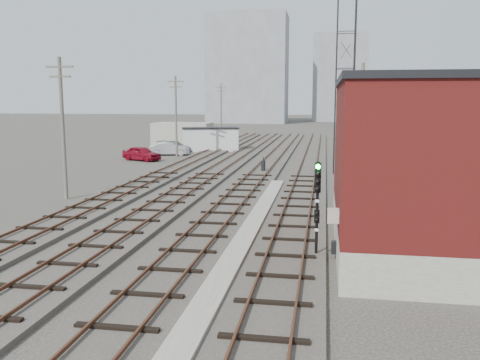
% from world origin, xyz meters
% --- Properties ---
extents(ground, '(320.00, 320.00, 0.00)m').
position_xyz_m(ground, '(0.00, 60.00, 0.00)').
color(ground, '#282621').
rests_on(ground, ground).
extents(track_right, '(3.20, 90.00, 0.39)m').
position_xyz_m(track_right, '(2.50, 39.00, 0.11)').
color(track_right, '#332D28').
rests_on(track_right, ground).
extents(track_mid_right, '(3.20, 90.00, 0.39)m').
position_xyz_m(track_mid_right, '(-1.50, 39.00, 0.11)').
color(track_mid_right, '#332D28').
rests_on(track_mid_right, ground).
extents(track_mid_left, '(3.20, 90.00, 0.39)m').
position_xyz_m(track_mid_left, '(-5.50, 39.00, 0.11)').
color(track_mid_left, '#332D28').
rests_on(track_mid_left, ground).
extents(track_left, '(3.20, 90.00, 0.39)m').
position_xyz_m(track_left, '(-9.50, 39.00, 0.11)').
color(track_left, '#332D28').
rests_on(track_left, ground).
extents(platform_curb, '(0.90, 28.00, 0.26)m').
position_xyz_m(platform_curb, '(0.50, 14.00, 0.13)').
color(platform_curb, gray).
rests_on(platform_curb, ground).
extents(brick_building, '(6.54, 12.20, 7.22)m').
position_xyz_m(brick_building, '(7.50, 12.00, 3.63)').
color(brick_building, gray).
rests_on(brick_building, ground).
extents(lattice_tower, '(1.60, 1.60, 15.00)m').
position_xyz_m(lattice_tower, '(5.50, 35.00, 7.50)').
color(lattice_tower, black).
rests_on(lattice_tower, ground).
extents(utility_pole_left_a, '(1.80, 0.24, 9.00)m').
position_xyz_m(utility_pole_left_a, '(-12.50, 20.00, 4.80)').
color(utility_pole_left_a, '#595147').
rests_on(utility_pole_left_a, ground).
extents(utility_pole_left_b, '(1.80, 0.24, 9.00)m').
position_xyz_m(utility_pole_left_b, '(-12.50, 45.00, 4.80)').
color(utility_pole_left_b, '#595147').
rests_on(utility_pole_left_b, ground).
extents(utility_pole_left_c, '(1.80, 0.24, 9.00)m').
position_xyz_m(utility_pole_left_c, '(-12.50, 70.00, 4.80)').
color(utility_pole_left_c, '#595147').
rests_on(utility_pole_left_c, ground).
extents(utility_pole_right_a, '(1.80, 0.24, 9.00)m').
position_xyz_m(utility_pole_right_a, '(6.50, 28.00, 4.80)').
color(utility_pole_right_a, '#595147').
rests_on(utility_pole_right_a, ground).
extents(utility_pole_right_b, '(1.80, 0.24, 9.00)m').
position_xyz_m(utility_pole_right_b, '(6.50, 58.00, 4.80)').
color(utility_pole_right_b, '#595147').
rests_on(utility_pole_right_b, ground).
extents(apartment_left, '(22.00, 14.00, 30.00)m').
position_xyz_m(apartment_left, '(-18.00, 135.00, 15.00)').
color(apartment_left, gray).
rests_on(apartment_left, ground).
extents(apartment_right, '(16.00, 12.00, 26.00)m').
position_xyz_m(apartment_right, '(8.00, 150.00, 13.00)').
color(apartment_right, gray).
rests_on(apartment_right, ground).
extents(shed_left, '(8.00, 5.00, 3.20)m').
position_xyz_m(shed_left, '(-16.00, 60.00, 1.60)').
color(shed_left, gray).
rests_on(shed_left, ground).
extents(shed_right, '(6.00, 6.00, 4.00)m').
position_xyz_m(shed_right, '(9.00, 70.00, 2.00)').
color(shed_right, gray).
rests_on(shed_right, ground).
extents(signal_mast, '(0.40, 0.41, 3.94)m').
position_xyz_m(signal_mast, '(3.70, 10.06, 2.30)').
color(signal_mast, gray).
rests_on(signal_mast, ground).
extents(switch_stand, '(0.36, 0.36, 1.29)m').
position_xyz_m(switch_stand, '(-1.35, 34.06, 0.61)').
color(switch_stand, black).
rests_on(switch_stand, ground).
extents(site_trailer, '(7.62, 4.96, 2.96)m').
position_xyz_m(site_trailer, '(-10.32, 52.55, 1.49)').
color(site_trailer, silver).
rests_on(site_trailer, ground).
extents(car_red, '(4.83, 3.48, 1.53)m').
position_xyz_m(car_red, '(-15.23, 41.16, 0.76)').
color(car_red, maroon).
rests_on(car_red, ground).
extents(car_silver, '(4.89, 2.77, 1.52)m').
position_xyz_m(car_silver, '(-13.90, 46.78, 0.76)').
color(car_silver, '#ADB0B5').
rests_on(car_silver, ground).
extents(car_grey, '(4.96, 3.54, 1.33)m').
position_xyz_m(car_grey, '(-14.47, 50.71, 0.67)').
color(car_grey, slate).
rests_on(car_grey, ground).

